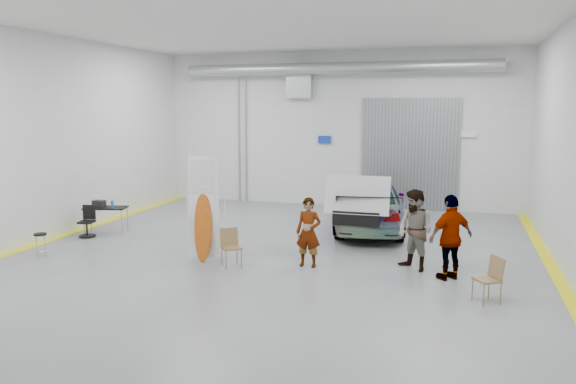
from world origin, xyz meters
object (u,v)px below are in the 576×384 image
(folding_chair_near, at_px, (232,255))
(sedan_car, at_px, (371,206))
(person_c, at_px, (451,237))
(work_table, at_px, (104,207))
(person_b, at_px, (415,230))
(shop_stool, at_px, (41,246))
(surfboard_display, at_px, (203,217))
(folding_chair_far, at_px, (486,289))
(person_a, at_px, (308,232))
(office_chair, at_px, (88,223))

(folding_chair_near, bearing_deg, sedan_car, 24.85)
(person_c, relative_size, folding_chair_near, 2.09)
(sedan_car, relative_size, work_table, 3.82)
(person_b, bearing_deg, person_c, 5.88)
(folding_chair_near, relative_size, work_table, 0.68)
(sedan_car, relative_size, person_c, 2.71)
(shop_stool, height_order, work_table, work_table)
(sedan_car, bearing_deg, surfboard_display, 47.91)
(person_b, height_order, folding_chair_near, person_b)
(work_table, bearing_deg, folding_chair_far, -16.38)
(folding_chair_near, height_order, shop_stool, folding_chair_near)
(shop_stool, bearing_deg, folding_chair_near, 7.95)
(person_a, xyz_separation_m, office_chair, (-7.17, 1.15, -0.45))
(person_b, bearing_deg, sedan_car, 150.24)
(folding_chair_near, height_order, office_chair, office_chair)
(shop_stool, bearing_deg, office_chair, 98.25)
(surfboard_display, xyz_separation_m, office_chair, (-4.53, 1.51, -0.74))
(shop_stool, bearing_deg, work_table, 94.26)
(sedan_car, xyz_separation_m, person_b, (1.69, -4.18, 0.21))
(sedan_car, bearing_deg, folding_chair_far, 110.68)
(office_chair, bearing_deg, person_b, -14.08)
(person_c, height_order, surfboard_display, surfboard_display)
(folding_chair_far, bearing_deg, surfboard_display, -131.85)
(person_c, bearing_deg, shop_stool, -32.97)
(person_c, distance_m, work_table, 10.56)
(folding_chair_near, height_order, work_table, work_table)
(folding_chair_near, distance_m, folding_chair_far, 5.93)
(person_a, height_order, folding_chair_near, person_a)
(folding_chair_near, distance_m, work_table, 5.80)
(person_a, relative_size, shop_stool, 2.62)
(surfboard_display, height_order, folding_chair_near, surfboard_display)
(surfboard_display, distance_m, folding_chair_far, 6.86)
(person_c, bearing_deg, surfboard_display, -36.91)
(folding_chair_near, relative_size, office_chair, 1.01)
(sedan_car, xyz_separation_m, work_table, (-7.87, -2.83, 0.03))
(person_a, height_order, surfboard_display, surfboard_display)
(shop_stool, relative_size, office_chair, 0.70)
(person_c, xyz_separation_m, office_chair, (-10.51, 1.22, -0.57))
(work_table, bearing_deg, surfboard_display, -26.17)
(person_c, xyz_separation_m, surfboard_display, (-5.98, -0.30, 0.17))
(folding_chair_far, relative_size, work_table, 0.68)
(person_a, bearing_deg, person_b, 12.94)
(surfboard_display, bearing_deg, work_table, 151.52)
(folding_chair_near, xyz_separation_m, office_chair, (-5.38, 1.72, 0.12))
(person_b, relative_size, shop_stool, 2.99)
(person_b, bearing_deg, surfboard_display, -132.78)
(sedan_car, bearing_deg, person_c, 110.78)
(surfboard_display, relative_size, office_chair, 3.04)
(person_a, distance_m, surfboard_display, 2.68)
(person_c, distance_m, shop_stool, 10.25)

